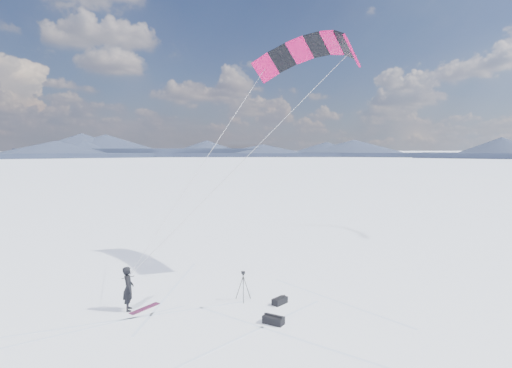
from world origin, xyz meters
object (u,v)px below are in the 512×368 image
snowkiter (129,310)px  tripod (243,281)px  gear_bag_b (273,320)px  gear_bag_a (280,301)px  snowboard (145,308)px

snowkiter → tripod: tripod is taller
snowkiter → gear_bag_b: (4.81, -3.73, 0.16)m
snowkiter → gear_bag_a: bearing=-98.4°
snowkiter → tripod: 4.91m
tripod → snowboard: bearing=160.8°
snowboard → tripod: size_ratio=1.13×
snowkiter → snowboard: size_ratio=1.24×
snowkiter → snowboard: snowkiter is taller
snowkiter → gear_bag_b: snowkiter is taller
snowboard → gear_bag_a: size_ratio=1.85×
gear_bag_a → tripod: bearing=115.2°
snowboard → tripod: (4.11, -0.78, 0.82)m
snowboard → gear_bag_b: (4.18, -3.59, 0.14)m
gear_bag_b → tripod: bearing=146.1°
snowkiter → snowboard: bearing=-92.2°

